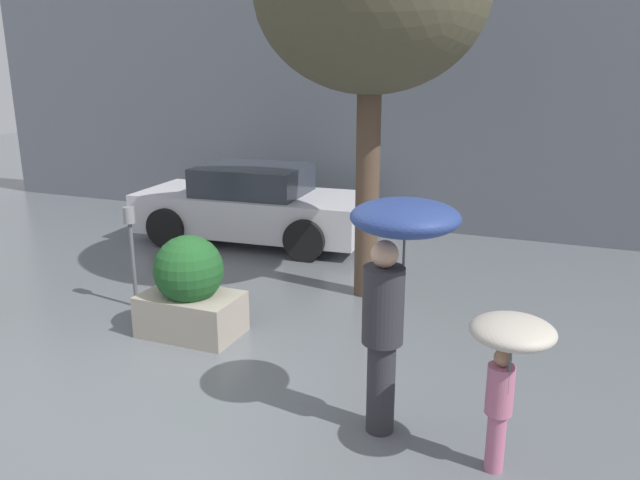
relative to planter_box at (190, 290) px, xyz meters
The scene contains 7 objects.
ground_plane 1.22m from the planter_box, 51.39° to the right, with size 40.00×40.00×0.00m, color slate.
building_facade 6.20m from the planter_box, 83.09° to the left, with size 18.00×0.30×6.00m.
planter_box is the anchor object (origin of this frame).
person_adult 2.97m from the planter_box, 21.28° to the right, with size 0.85×0.85×1.97m.
person_child 3.80m from the planter_box, 20.26° to the right, with size 0.60×0.60×1.27m.
parked_car_near 3.93m from the planter_box, 107.38° to the left, with size 4.05×2.09×1.30m.
parking_meter 1.26m from the planter_box, 158.38° to the left, with size 0.14×0.14×1.29m.
Camera 1 is at (3.12, -4.67, 2.97)m, focal length 35.00 mm.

